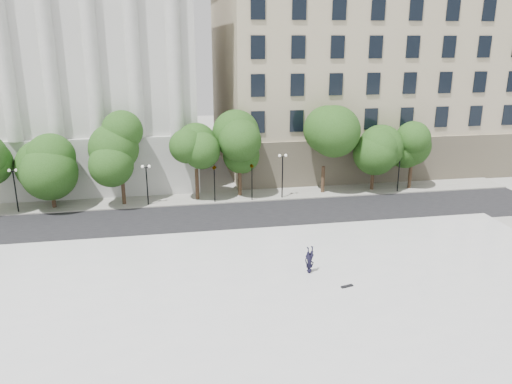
% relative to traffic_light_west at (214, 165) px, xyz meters
% --- Properties ---
extents(ground, '(160.00, 160.00, 0.00)m').
position_rel_traffic_light_west_xyz_m(ground, '(0.83, -22.30, -3.75)').
color(ground, '#B1AFA7').
rests_on(ground, ground).
extents(plaza, '(44.00, 22.00, 0.45)m').
position_rel_traffic_light_west_xyz_m(plaza, '(0.83, -19.30, -3.53)').
color(plaza, silver).
rests_on(plaza, ground).
extents(street, '(60.00, 8.00, 0.02)m').
position_rel_traffic_light_west_xyz_m(street, '(0.83, -4.30, -3.74)').
color(street, black).
rests_on(street, ground).
extents(far_sidewalk, '(60.00, 4.00, 0.12)m').
position_rel_traffic_light_west_xyz_m(far_sidewalk, '(0.83, 1.70, -3.69)').
color(far_sidewalk, '#ADACA0').
rests_on(far_sidewalk, ground).
extents(building_west, '(31.50, 27.65, 25.60)m').
position_rel_traffic_light_west_xyz_m(building_west, '(-16.17, 16.27, 9.13)').
color(building_west, silver).
rests_on(building_west, ground).
extents(building_east, '(36.00, 26.15, 23.00)m').
position_rel_traffic_light_west_xyz_m(building_east, '(20.83, 16.61, 7.39)').
color(building_east, tan).
rests_on(building_east, ground).
extents(traffic_light_west, '(0.82, 1.91, 4.25)m').
position_rel_traffic_light_west_xyz_m(traffic_light_west, '(0.00, 0.00, 0.00)').
color(traffic_light_west, black).
rests_on(traffic_light_west, ground).
extents(traffic_light_east, '(0.61, 1.73, 4.18)m').
position_rel_traffic_light_west_xyz_m(traffic_light_east, '(3.60, 0.00, -0.07)').
color(traffic_light_east, black).
rests_on(traffic_light_east, ground).
extents(person_lying, '(1.11, 1.93, 0.50)m').
position_rel_traffic_light_west_xyz_m(person_lying, '(4.50, -16.82, -3.05)').
color(person_lying, black).
rests_on(person_lying, plaza).
extents(skateboard, '(0.83, 0.40, 0.08)m').
position_rel_traffic_light_west_xyz_m(skateboard, '(6.24, -19.13, -3.26)').
color(skateboard, black).
rests_on(skateboard, plaza).
extents(street_trees, '(44.50, 5.24, 7.94)m').
position_rel_traffic_light_west_xyz_m(street_trees, '(1.15, 1.26, 1.33)').
color(street_trees, '#382619').
rests_on(street_trees, ground).
extents(lamp_posts, '(37.42, 0.28, 4.48)m').
position_rel_traffic_light_west_xyz_m(lamp_posts, '(0.41, 0.30, -0.86)').
color(lamp_posts, black).
rests_on(lamp_posts, ground).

